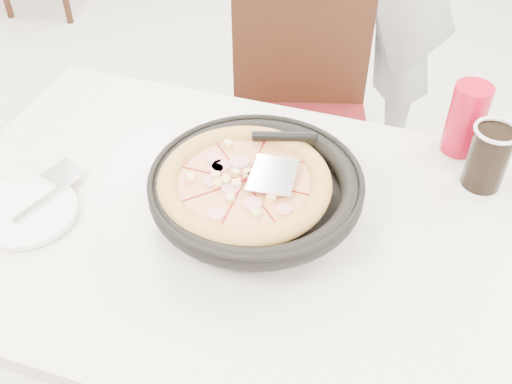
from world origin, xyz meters
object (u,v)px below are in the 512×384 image
(chair_far, at_px, (300,135))
(pizza_pan, at_px, (256,195))
(main_table, at_px, (236,331))
(cola_glass, at_px, (488,159))
(pizza, at_px, (245,189))
(red_cup, at_px, (466,119))
(side_plate, at_px, (28,213))

(chair_far, height_order, pizza_pan, chair_far)
(chair_far, bearing_deg, main_table, 76.01)
(pizza_pan, distance_m, cola_glass, 0.47)
(main_table, xyz_separation_m, pizza, (0.02, 0.03, 0.44))
(main_table, height_order, red_cup, red_cup)
(chair_far, relative_size, side_plate, 5.04)
(pizza_pan, height_order, pizza, pizza)
(pizza_pan, height_order, red_cup, red_cup)
(pizza, distance_m, side_plate, 0.42)
(main_table, distance_m, cola_glass, 0.68)
(chair_far, relative_size, cola_glass, 7.31)
(main_table, height_order, pizza, pizza)
(chair_far, relative_size, red_cup, 5.94)
(side_plate, xyz_separation_m, cola_glass, (0.83, 0.38, 0.06))
(side_plate, xyz_separation_m, red_cup, (0.78, 0.48, 0.07))
(main_table, bearing_deg, red_cup, 42.23)
(pizza, height_order, cola_glass, cola_glass)
(chair_far, xyz_separation_m, cola_glass, (0.48, -0.40, 0.34))
(main_table, height_order, cola_glass, cola_glass)
(cola_glass, relative_size, red_cup, 0.81)
(main_table, distance_m, side_plate, 0.55)
(pizza, distance_m, cola_glass, 0.49)
(main_table, xyz_separation_m, cola_glass, (0.45, 0.26, 0.44))
(main_table, relative_size, side_plate, 6.36)
(cola_glass, bearing_deg, pizza_pan, -151.66)
(main_table, xyz_separation_m, red_cup, (0.40, 0.36, 0.45))
(cola_glass, bearing_deg, side_plate, -155.53)
(cola_glass, bearing_deg, chair_far, 140.32)
(main_table, bearing_deg, chair_far, 92.50)
(pizza_pan, xyz_separation_m, pizza, (-0.02, -0.01, 0.02))
(pizza, bearing_deg, cola_glass, 28.23)
(pizza_pan, height_order, side_plate, pizza_pan)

